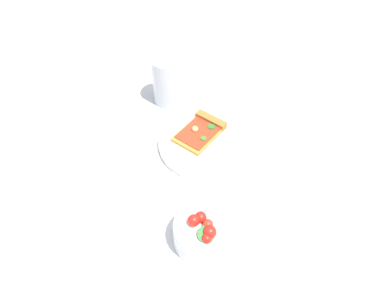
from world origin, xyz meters
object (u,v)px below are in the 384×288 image
Objects in this scene: salad_bowl at (202,232)px; pizza_slice_main at (202,129)px; soda_glass at (169,81)px; plate at (210,142)px.

pizza_slice_main is at bearing 122.33° from salad_bowl.
pizza_slice_main is 0.91× the size of soda_glass.
soda_glass reaches higher than pizza_slice_main.
plate is 0.04m from pizza_slice_main.
plate is 2.30× the size of salad_bowl.
plate is at bearing 118.03° from salad_bowl.
soda_glass reaches higher than plate.
salad_bowl is 0.82× the size of soda_glass.
pizza_slice_main is at bearing -24.11° from soda_glass.
pizza_slice_main is at bearing 157.26° from plate.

